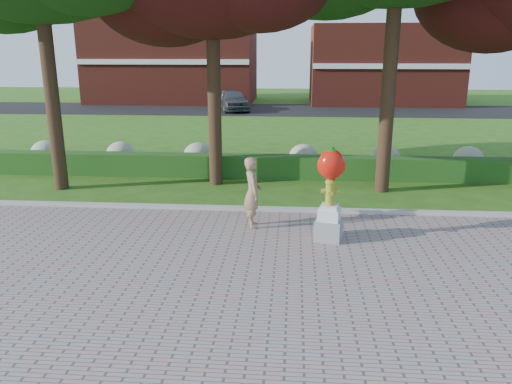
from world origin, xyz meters
TOP-DOWN VIEW (x-y plane):
  - ground at (0.00, 0.00)m, footprint 100.00×100.00m
  - walkway at (0.00, -4.00)m, footprint 40.00×14.00m
  - curb at (0.00, 3.00)m, footprint 40.00×0.18m
  - lawn_hedge at (0.00, 7.00)m, footprint 24.00×0.70m
  - hydrangea_row at (0.57, 8.00)m, footprint 20.10×1.10m
  - street at (0.00, 28.00)m, footprint 50.00×8.00m
  - building_left at (-10.00, 34.00)m, footprint 14.00×8.00m
  - building_right at (8.00, 34.00)m, footprint 12.00×8.00m
  - hydrant_sculpture at (1.50, 0.93)m, footprint 0.73×0.73m
  - woman at (-0.40, 1.70)m, footprint 0.59×0.75m
  - parked_car at (-4.02, 27.16)m, footprint 3.29×5.13m

SIDE VIEW (x-z plane):
  - ground at x=0.00m, z-range 0.00..0.00m
  - street at x=0.00m, z-range 0.00..0.02m
  - walkway at x=0.00m, z-range 0.00..0.04m
  - curb at x=0.00m, z-range 0.00..0.15m
  - lawn_hedge at x=0.00m, z-range 0.00..0.80m
  - hydrangea_row at x=0.57m, z-range 0.06..1.04m
  - parked_car at x=-4.02m, z-range 0.02..1.64m
  - woman at x=-0.40m, z-range 0.04..1.85m
  - hydrant_sculpture at x=1.50m, z-range 0.11..2.35m
  - building_right at x=8.00m, z-range 0.00..6.40m
  - building_left at x=-10.00m, z-range 0.00..7.00m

